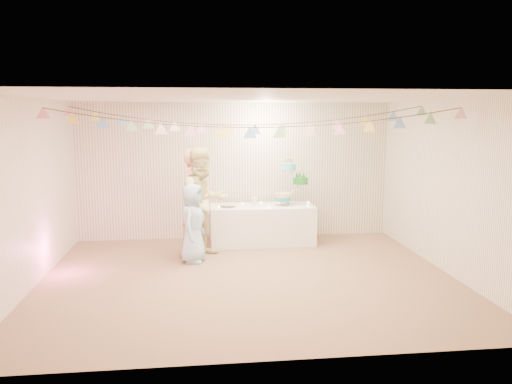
{
  "coord_description": "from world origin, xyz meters",
  "views": [
    {
      "loc": [
        -0.7,
        -6.98,
        2.37
      ],
      "look_at": [
        0.2,
        0.8,
        1.15
      ],
      "focal_mm": 35.0,
      "sensor_mm": 36.0,
      "label": 1
    }
  ],
  "objects": [
    {
      "name": "ceiling",
      "position": [
        0.0,
        0.0,
        2.6
      ],
      "size": [
        6.0,
        6.0,
        0.0
      ],
      "primitive_type": "plane",
      "color": "silver",
      "rests_on": "ground"
    },
    {
      "name": "back_wall",
      "position": [
        0.0,
        2.5,
        1.3
      ],
      "size": [
        6.0,
        6.0,
        0.0
      ],
      "primitive_type": "plane",
      "color": "white",
      "rests_on": "ground"
    },
    {
      "name": "posy",
      "position": [
        0.31,
        2.02,
        0.83
      ],
      "size": [
        0.14,
        0.14,
        0.16
      ],
      "primitive_type": null,
      "color": "white",
      "rests_on": "table"
    },
    {
      "name": "left_wall",
      "position": [
        -3.0,
        0.0,
        1.3
      ],
      "size": [
        5.0,
        5.0,
        0.0
      ],
      "primitive_type": "plane",
      "color": "white",
      "rests_on": "ground"
    },
    {
      "name": "person_adult_b",
      "position": [
        -0.63,
        1.27,
        0.92
      ],
      "size": [
        1.13,
        1.06,
        1.84
      ],
      "primitive_type": "imported",
      "rotation": [
        0.0,
        0.0,
        0.55
      ],
      "color": "#DFD089",
      "rests_on": "floor"
    },
    {
      "name": "cake_middle",
      "position": [
        1.18,
        2.11,
        1.11
      ],
      "size": [
        0.27,
        0.27,
        0.22
      ],
      "primitive_type": null,
      "color": "#1B7D22",
      "rests_on": "cake_stand"
    },
    {
      "name": "cake_stand",
      "position": [
        1.0,
        2.02,
        1.15
      ],
      "size": [
        0.71,
        0.42,
        0.8
      ],
      "primitive_type": null,
      "color": "silver",
      "rests_on": "table"
    },
    {
      "name": "cake_bottom",
      "position": [
        0.85,
        1.96,
        0.84
      ],
      "size": [
        0.31,
        0.31,
        0.15
      ],
      "primitive_type": null,
      "color": "teal",
      "rests_on": "cake_stand"
    },
    {
      "name": "front_wall",
      "position": [
        0.0,
        -2.5,
        1.3
      ],
      "size": [
        6.0,
        6.0,
        0.0
      ],
      "primitive_type": "plane",
      "color": "white",
      "rests_on": "ground"
    },
    {
      "name": "bunting_back",
      "position": [
        0.0,
        1.1,
        2.35
      ],
      "size": [
        5.6,
        1.1,
        0.4
      ],
      "primitive_type": null,
      "color": "pink",
      "rests_on": "ceiling"
    },
    {
      "name": "bunting_front",
      "position": [
        0.0,
        -0.2,
        2.32
      ],
      "size": [
        5.6,
        0.9,
        0.36
      ],
      "primitive_type": null,
      "color": "#72A5E5",
      "rests_on": "ceiling"
    },
    {
      "name": "tealight_1",
      "position": [
        0.1,
        2.15,
        0.73
      ],
      "size": [
        0.04,
        0.04,
        0.03
      ],
      "primitive_type": "cylinder",
      "color": "#FFD88C",
      "rests_on": "table"
    },
    {
      "name": "tealight_6",
      "position": [
        0.46,
        2.21,
        0.73
      ],
      "size": [
        0.04,
        0.04,
        0.03
      ],
      "primitive_type": "cylinder",
      "color": "#FFD88C",
      "rests_on": "table"
    },
    {
      "name": "floor",
      "position": [
        0.0,
        0.0,
        0.0
      ],
      "size": [
        6.0,
        6.0,
        0.0
      ],
      "primitive_type": "plane",
      "color": "brown",
      "rests_on": "ground"
    },
    {
      "name": "tealight_0",
      "position": [
        -0.35,
        1.82,
        0.73
      ],
      "size": [
        0.04,
        0.04,
        0.03
      ],
      "primitive_type": "cylinder",
      "color": "#FFD88C",
      "rests_on": "table"
    },
    {
      "name": "right_wall",
      "position": [
        3.0,
        0.0,
        1.3
      ],
      "size": [
        5.0,
        5.0,
        0.0
      ],
      "primitive_type": "plane",
      "color": "white",
      "rests_on": "ground"
    },
    {
      "name": "platter",
      "position": [
        -0.18,
        1.92,
        0.76
      ],
      "size": [
        0.31,
        0.31,
        0.02
      ],
      "primitive_type": "cylinder",
      "color": "white",
      "rests_on": "table"
    },
    {
      "name": "tealight_5",
      "position": [
        1.35,
        2.12,
        0.73
      ],
      "size": [
        0.04,
        0.04,
        0.03
      ],
      "primitive_type": "cylinder",
      "color": "#FFD88C",
      "rests_on": "table"
    },
    {
      "name": "cake_top_tier",
      "position": [
        0.94,
        1.99,
        1.38
      ],
      "size": [
        0.25,
        0.25,
        0.19
      ],
      "primitive_type": null,
      "color": "#4BD6EC",
      "rests_on": "cake_stand"
    },
    {
      "name": "tealight_3",
      "position": [
        0.8,
        2.19,
        0.73
      ],
      "size": [
        0.04,
        0.04,
        0.03
      ],
      "primitive_type": "cylinder",
      "color": "#FFD88C",
      "rests_on": "table"
    },
    {
      "name": "person_child",
      "position": [
        -0.81,
        0.93,
        0.64
      ],
      "size": [
        0.57,
        0.72,
        1.28
      ],
      "primitive_type": "imported",
      "rotation": [
        0.0,
        0.0,
        1.27
      ],
      "color": "#9FC5E1",
      "rests_on": "floor"
    },
    {
      "name": "table",
      "position": [
        0.45,
        1.97,
        0.36
      ],
      "size": [
        1.9,
        0.76,
        0.71
      ],
      "primitive_type": "cube",
      "color": "white",
      "rests_on": "floor"
    },
    {
      "name": "tealight_4",
      "position": [
        1.27,
        1.79,
        0.73
      ],
      "size": [
        0.04,
        0.04,
        0.03
      ],
      "primitive_type": "cylinder",
      "color": "#FFD88C",
      "rests_on": "table"
    },
    {
      "name": "tealight_2",
      "position": [
        0.55,
        1.75,
        0.73
      ],
      "size": [
        0.04,
        0.04,
        0.03
      ],
      "primitive_type": "cylinder",
      "color": "#FFD88C",
      "rests_on": "table"
    },
    {
      "name": "person_adult_a",
      "position": [
        -0.76,
        1.41,
        0.9
      ],
      "size": [
        0.74,
        0.79,
        1.81
      ],
      "primitive_type": "imported",
      "rotation": [
        0.0,
        0.0,
        0.93
      ],
      "color": "tan",
      "rests_on": "floor"
    }
  ]
}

